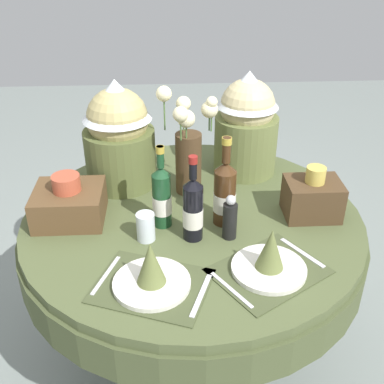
{
  "coord_description": "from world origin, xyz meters",
  "views": [
    {
      "loc": [
        -0.09,
        -1.51,
        1.73
      ],
      "look_at": [
        0.0,
        0.03,
        0.83
      ],
      "focal_mm": 44.27,
      "sensor_mm": 36.0,
      "label": 1
    }
  ],
  "objects_px": {
    "woven_basket_side_right": "(312,197)",
    "wine_bottle_centre": "(162,196)",
    "wine_bottle_left": "(193,209)",
    "tumbler_near_right": "(146,227)",
    "flower_vase": "(188,146)",
    "place_setting_left": "(151,274)",
    "dining_table": "(192,240)",
    "gift_tub_back_left": "(118,131)",
    "woven_basket_side_left": "(69,202)",
    "wine_bottle_right": "(225,193)",
    "place_setting_right": "(270,260)",
    "gift_tub_back_right": "(247,120)",
    "pepper_mill": "(230,219)"
  },
  "relations": [
    {
      "from": "gift_tub_back_right",
      "to": "dining_table",
      "type": "bearing_deg",
      "value": -125.34
    },
    {
      "from": "flower_vase",
      "to": "wine_bottle_centre",
      "type": "height_order",
      "value": "flower_vase"
    },
    {
      "from": "dining_table",
      "to": "flower_vase",
      "type": "bearing_deg",
      "value": 91.8
    },
    {
      "from": "wine_bottle_left",
      "to": "gift_tub_back_left",
      "type": "xyz_separation_m",
      "value": [
        -0.28,
        0.42,
        0.12
      ]
    },
    {
      "from": "place_setting_left",
      "to": "pepper_mill",
      "type": "relative_size",
      "value": 2.42
    },
    {
      "from": "place_setting_right",
      "to": "gift_tub_back_left",
      "type": "height_order",
      "value": "gift_tub_back_left"
    },
    {
      "from": "place_setting_right",
      "to": "gift_tub_back_left",
      "type": "distance_m",
      "value": 0.82
    },
    {
      "from": "place_setting_right",
      "to": "woven_basket_side_left",
      "type": "relative_size",
      "value": 1.7
    },
    {
      "from": "dining_table",
      "to": "flower_vase",
      "type": "xyz_separation_m",
      "value": [
        -0.01,
        0.18,
        0.32
      ]
    },
    {
      "from": "place_setting_left",
      "to": "tumbler_near_right",
      "type": "distance_m",
      "value": 0.25
    },
    {
      "from": "place_setting_right",
      "to": "tumbler_near_right",
      "type": "bearing_deg",
      "value": 153.28
    },
    {
      "from": "place_setting_left",
      "to": "flower_vase",
      "type": "height_order",
      "value": "flower_vase"
    },
    {
      "from": "woven_basket_side_right",
      "to": "wine_bottle_centre",
      "type": "bearing_deg",
      "value": -176.45
    },
    {
      "from": "wine_bottle_centre",
      "to": "pepper_mill",
      "type": "height_order",
      "value": "wine_bottle_centre"
    },
    {
      "from": "place_setting_left",
      "to": "pepper_mill",
      "type": "xyz_separation_m",
      "value": [
        0.27,
        0.24,
        0.03
      ]
    },
    {
      "from": "flower_vase",
      "to": "woven_basket_side_right",
      "type": "bearing_deg",
      "value": -24.82
    },
    {
      "from": "dining_table",
      "to": "woven_basket_side_left",
      "type": "bearing_deg",
      "value": 179.42
    },
    {
      "from": "flower_vase",
      "to": "woven_basket_side_right",
      "type": "distance_m",
      "value": 0.51
    },
    {
      "from": "flower_vase",
      "to": "gift_tub_back_right",
      "type": "distance_m",
      "value": 0.31
    },
    {
      "from": "place_setting_left",
      "to": "woven_basket_side_right",
      "type": "height_order",
      "value": "woven_basket_side_right"
    },
    {
      "from": "woven_basket_side_left",
      "to": "wine_bottle_centre",
      "type": "bearing_deg",
      "value": -10.66
    },
    {
      "from": "flower_vase",
      "to": "wine_bottle_right",
      "type": "relative_size",
      "value": 1.27
    },
    {
      "from": "flower_vase",
      "to": "wine_bottle_centre",
      "type": "xyz_separation_m",
      "value": [
        -0.11,
        -0.24,
        -0.08
      ]
    },
    {
      "from": "wine_bottle_centre",
      "to": "pepper_mill",
      "type": "bearing_deg",
      "value": -21.46
    },
    {
      "from": "wine_bottle_centre",
      "to": "woven_basket_side_right",
      "type": "bearing_deg",
      "value": 3.55
    },
    {
      "from": "dining_table",
      "to": "flower_vase",
      "type": "distance_m",
      "value": 0.37
    },
    {
      "from": "place_setting_left",
      "to": "gift_tub_back_right",
      "type": "height_order",
      "value": "gift_tub_back_right"
    },
    {
      "from": "place_setting_left",
      "to": "flower_vase",
      "type": "xyz_separation_m",
      "value": [
        0.14,
        0.58,
        0.15
      ]
    },
    {
      "from": "tumbler_near_right",
      "to": "gift_tub_back_right",
      "type": "distance_m",
      "value": 0.68
    },
    {
      "from": "wine_bottle_left",
      "to": "pepper_mill",
      "type": "distance_m",
      "value": 0.13
    },
    {
      "from": "dining_table",
      "to": "woven_basket_side_right",
      "type": "relative_size",
      "value": 6.46
    },
    {
      "from": "gift_tub_back_left",
      "to": "gift_tub_back_right",
      "type": "distance_m",
      "value": 0.54
    },
    {
      "from": "gift_tub_back_left",
      "to": "place_setting_left",
      "type": "bearing_deg",
      "value": -78.46
    },
    {
      "from": "wine_bottle_left",
      "to": "tumbler_near_right",
      "type": "height_order",
      "value": "wine_bottle_left"
    },
    {
      "from": "wine_bottle_left",
      "to": "dining_table",
      "type": "bearing_deg",
      "value": 87.43
    },
    {
      "from": "wine_bottle_left",
      "to": "woven_basket_side_right",
      "type": "height_order",
      "value": "wine_bottle_left"
    },
    {
      "from": "gift_tub_back_right",
      "to": "woven_basket_side_right",
      "type": "distance_m",
      "value": 0.45
    },
    {
      "from": "flower_vase",
      "to": "wine_bottle_left",
      "type": "height_order",
      "value": "flower_vase"
    },
    {
      "from": "gift_tub_back_left",
      "to": "woven_basket_side_left",
      "type": "bearing_deg",
      "value": -123.15
    },
    {
      "from": "place_setting_left",
      "to": "woven_basket_side_right",
      "type": "bearing_deg",
      "value": 32.01
    },
    {
      "from": "wine_bottle_right",
      "to": "dining_table",
      "type": "bearing_deg",
      "value": 153.36
    },
    {
      "from": "flower_vase",
      "to": "wine_bottle_left",
      "type": "xyz_separation_m",
      "value": [
        -0.0,
        -0.33,
        -0.08
      ]
    },
    {
      "from": "dining_table",
      "to": "tumbler_near_right",
      "type": "bearing_deg",
      "value": -138.94
    },
    {
      "from": "dining_table",
      "to": "wine_bottle_centre",
      "type": "distance_m",
      "value": 0.27
    },
    {
      "from": "dining_table",
      "to": "gift_tub_back_left",
      "type": "xyz_separation_m",
      "value": [
        -0.28,
        0.27,
        0.36
      ]
    },
    {
      "from": "wine_bottle_right",
      "to": "gift_tub_back_right",
      "type": "distance_m",
      "value": 0.45
    },
    {
      "from": "tumbler_near_right",
      "to": "gift_tub_back_right",
      "type": "relative_size",
      "value": 0.23
    },
    {
      "from": "place_setting_left",
      "to": "woven_basket_side_left",
      "type": "bearing_deg",
      "value": 127.6
    },
    {
      "from": "wine_bottle_right",
      "to": "gift_tub_back_left",
      "type": "relative_size",
      "value": 0.76
    },
    {
      "from": "place_setting_right",
      "to": "tumbler_near_right",
      "type": "relative_size",
      "value": 4.15
    }
  ]
}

